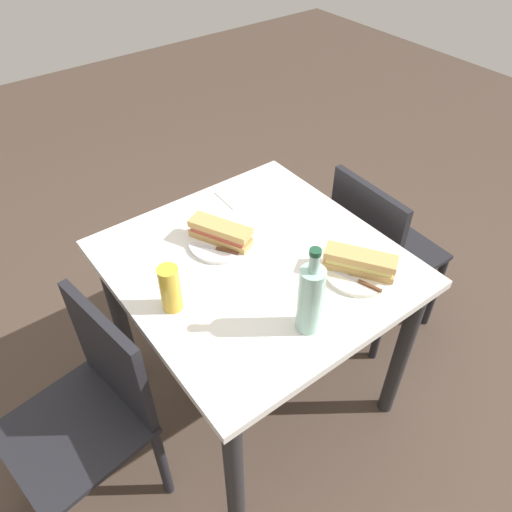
{
  "coord_description": "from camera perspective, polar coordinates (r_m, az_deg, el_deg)",
  "views": [
    {
      "loc": [
        -0.98,
        0.74,
        1.9
      ],
      "look_at": [
        0.0,
        0.0,
        0.79
      ],
      "focal_mm": 34.75,
      "sensor_mm": 36.0,
      "label": 1
    }
  ],
  "objects": [
    {
      "name": "knife_far",
      "position": [
        1.69,
        -4.56,
        0.86
      ],
      "size": [
        0.15,
        0.11,
        0.01
      ],
      "color": "silver",
      "rests_on": "plate_far"
    },
    {
      "name": "dining_table",
      "position": [
        1.76,
        0.0,
        -3.64
      ],
      "size": [
        0.92,
        0.89,
        0.77
      ],
      "color": "silver",
      "rests_on": "ground"
    },
    {
      "name": "knife_near",
      "position": [
        1.61,
        11.75,
        -2.84
      ],
      "size": [
        0.18,
        0.06,
        0.01
      ],
      "color": "silver",
      "rests_on": "plate_near"
    },
    {
      "name": "chair_far",
      "position": [
        1.74,
        -18.22,
        -16.11
      ],
      "size": [
        0.45,
        0.45,
        0.85
      ],
      "color": "black",
      "rests_on": "ground"
    },
    {
      "name": "baguette_sandwich_far",
      "position": [
        1.71,
        -4.1,
        2.73
      ],
      "size": [
        0.23,
        0.16,
        0.07
      ],
      "color": "tan",
      "rests_on": "plate_far"
    },
    {
      "name": "chair_near",
      "position": [
        2.21,
        13.62,
        0.7
      ],
      "size": [
        0.41,
        0.41,
        0.85
      ],
      "color": "black",
      "rests_on": "ground"
    },
    {
      "name": "ground_plane",
      "position": [
        2.27,
        0.0,
        -14.99
      ],
      "size": [
        8.0,
        8.0,
        0.0
      ],
      "primitive_type": "plane",
      "color": "#47382D"
    },
    {
      "name": "paper_napkin",
      "position": [
        1.96,
        -2.01,
        7.03
      ],
      "size": [
        0.15,
        0.15,
        0.0
      ],
      "primitive_type": "cube",
      "rotation": [
        0.0,
        0.0,
        -0.04
      ],
      "color": "white",
      "rests_on": "dining_table"
    },
    {
      "name": "plate_near",
      "position": [
        1.65,
        11.67,
        -1.75
      ],
      "size": [
        0.23,
        0.23,
        0.01
      ],
      "primitive_type": "cylinder",
      "color": "silver",
      "rests_on": "dining_table"
    },
    {
      "name": "plate_far",
      "position": [
        1.74,
        -4.04,
        1.67
      ],
      "size": [
        0.23,
        0.23,
        0.01
      ],
      "primitive_type": "cylinder",
      "color": "white",
      "rests_on": "dining_table"
    },
    {
      "name": "water_bottle",
      "position": [
        1.39,
        6.29,
        -4.84
      ],
      "size": [
        0.07,
        0.07,
        0.3
      ],
      "color": "#99C6B7",
      "rests_on": "dining_table"
    },
    {
      "name": "beer_glass",
      "position": [
        1.49,
        -9.84,
        -3.71
      ],
      "size": [
        0.06,
        0.06,
        0.16
      ],
      "primitive_type": "cylinder",
      "color": "gold",
      "rests_on": "dining_table"
    },
    {
      "name": "baguette_sandwich_near",
      "position": [
        1.63,
        11.87,
        -0.7
      ],
      "size": [
        0.23,
        0.19,
        0.07
      ],
      "color": "tan",
      "rests_on": "plate_near"
    }
  ]
}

